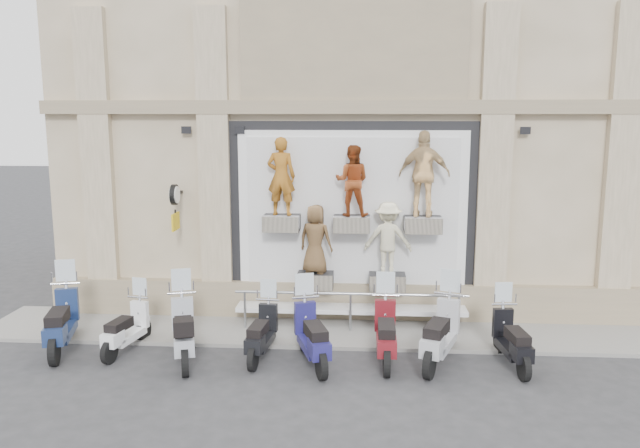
% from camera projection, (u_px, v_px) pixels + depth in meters
% --- Properties ---
extents(ground, '(90.00, 90.00, 0.00)m').
position_uv_depth(ground, '(348.00, 371.00, 11.54)').
color(ground, '#2F2F31').
rests_on(ground, ground).
extents(sidewalk, '(16.00, 2.20, 0.08)m').
position_uv_depth(sidewalk, '(350.00, 330.00, 13.60)').
color(sidewalk, gray).
rests_on(sidewalk, ground).
extents(building, '(14.00, 8.60, 12.00)m').
position_uv_depth(building, '(356.00, 67.00, 17.38)').
color(building, beige).
rests_on(building, ground).
extents(shop_vitrine, '(5.60, 0.83, 4.30)m').
position_uv_depth(shop_vitrine, '(357.00, 218.00, 13.82)').
color(shop_vitrine, black).
rests_on(shop_vitrine, ground).
extents(guard_rail, '(5.06, 0.10, 0.93)m').
position_uv_depth(guard_rail, '(350.00, 313.00, 13.43)').
color(guard_rail, '#9EA0A5').
rests_on(guard_rail, ground).
extents(clock_sign_bracket, '(0.10, 0.80, 1.02)m').
position_uv_depth(clock_sign_bracket, '(175.00, 201.00, 13.75)').
color(clock_sign_bracket, black).
rests_on(clock_sign_bracket, ground).
extents(scooter_a, '(1.15, 2.21, 1.72)m').
position_uv_depth(scooter_a, '(61.00, 309.00, 12.40)').
color(scooter_a, '#16254D').
rests_on(scooter_a, ground).
extents(scooter_b, '(0.81, 1.77, 1.39)m').
position_uv_depth(scooter_b, '(126.00, 319.00, 12.37)').
color(scooter_b, white).
rests_on(scooter_b, ground).
extents(scooter_c, '(1.18, 2.14, 1.67)m').
position_uv_depth(scooter_c, '(183.00, 319.00, 11.89)').
color(scooter_c, '#9EA3AB').
rests_on(scooter_c, ground).
extents(scooter_d, '(0.69, 1.80, 1.43)m').
position_uv_depth(scooter_d, '(261.00, 323.00, 12.07)').
color(scooter_d, black).
rests_on(scooter_d, ground).
extents(scooter_e, '(1.17, 2.07, 1.62)m').
position_uv_depth(scooter_e, '(312.00, 324.00, 11.73)').
color(scooter_e, navy).
rests_on(scooter_e, ground).
extents(scooter_f, '(0.59, 1.99, 1.61)m').
position_uv_depth(scooter_f, '(386.00, 321.00, 11.87)').
color(scooter_f, maroon).
rests_on(scooter_f, ground).
extents(scooter_g, '(1.31, 2.17, 1.70)m').
position_uv_depth(scooter_g, '(441.00, 321.00, 11.75)').
color(scooter_g, '#A1A2A8').
rests_on(scooter_g, ground).
extents(scooter_h, '(0.73, 1.86, 1.47)m').
position_uv_depth(scooter_h, '(513.00, 329.00, 11.66)').
color(scooter_h, black).
rests_on(scooter_h, ground).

